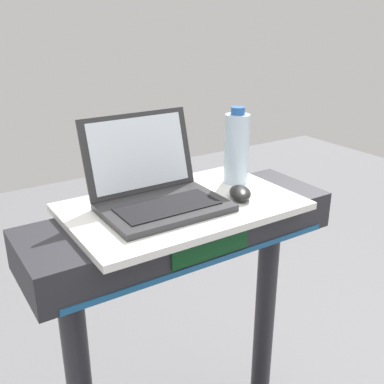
{
  "coord_description": "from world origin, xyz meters",
  "views": [
    {
      "loc": [
        -0.62,
        -0.31,
        1.57
      ],
      "look_at": [
        0.0,
        0.65,
        1.13
      ],
      "focal_mm": 43.16,
      "sensor_mm": 36.0,
      "label": 1
    }
  ],
  "objects": [
    {
      "name": "water_bottle",
      "position": [
        0.23,
        0.76,
        1.19
      ],
      "size": [
        0.08,
        0.08,
        0.23
      ],
      "color": "silver",
      "rests_on": "desk_board"
    },
    {
      "name": "desk_board",
      "position": [
        0.0,
        0.7,
        1.07
      ],
      "size": [
        0.64,
        0.4,
        0.02
      ],
      "primitive_type": "cube",
      "color": "white",
      "rests_on": "treadmill_base"
    },
    {
      "name": "laptop",
      "position": [
        -0.07,
        0.73,
        1.12
      ],
      "size": [
        0.33,
        0.29,
        0.23
      ],
      "rotation": [
        0.0,
        0.0,
        0.0
      ],
      "color": "#2D2D30",
      "rests_on": "desk_board"
    },
    {
      "name": "computer_mouse",
      "position": [
        0.16,
        0.64,
        1.09
      ],
      "size": [
        0.1,
        0.12,
        0.03
      ],
      "primitive_type": "ellipsoid",
      "rotation": [
        0.0,
        0.0,
        -0.52
      ],
      "color": "black",
      "rests_on": "desk_board"
    }
  ]
}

